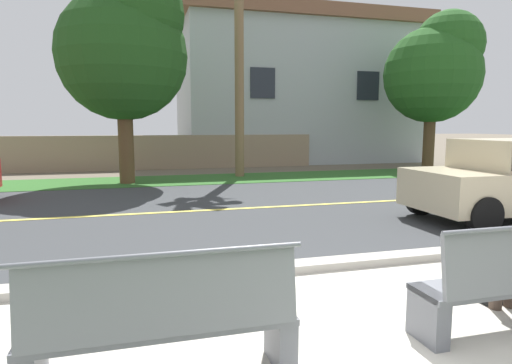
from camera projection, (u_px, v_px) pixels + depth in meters
name	position (u px, v px, depth m)	size (l,w,h in m)	color
ground_plane	(207.00, 199.00, 10.75)	(140.00, 140.00, 0.00)	#665B4C
sidewalk_pavement	(356.00, 351.00, 3.48)	(44.00, 3.60, 0.01)	beige
curb_edge	(279.00, 269.00, 5.34)	(44.00, 0.30, 0.11)	#ADA89E
street_asphalt	(218.00, 210.00, 9.32)	(52.00, 8.00, 0.01)	#383A3D
road_centre_line	(218.00, 210.00, 9.32)	(48.00, 0.14, 0.01)	#E0CC4C
far_verge_grass	(189.00, 180.00, 14.46)	(48.00, 2.80, 0.02)	#2D6026
bench_left	(164.00, 325.00, 2.95)	(1.85, 0.48, 1.01)	slate
shade_tree_far_left	(127.00, 45.00, 13.02)	(3.90, 3.90, 6.43)	brown
shade_tree_left	(436.00, 68.00, 17.39)	(3.81, 3.81, 6.29)	brown
garden_wall	(161.00, 152.00, 17.92)	(13.00, 0.36, 1.40)	gray
house_across_street	(292.00, 90.00, 22.41)	(12.12, 6.91, 7.16)	#A3ADB2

